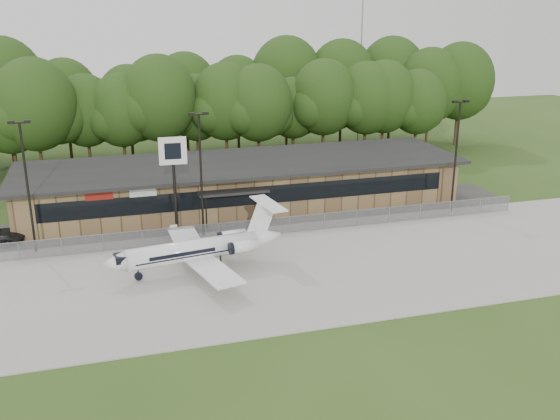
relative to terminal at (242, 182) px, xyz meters
name	(u,v)px	position (x,y,z in m)	size (l,w,h in m)	color
ground	(331,320)	(0.00, -23.94, -2.18)	(160.00, 160.00, 0.00)	#314A1A
apron	(292,268)	(0.00, -15.94, -2.14)	(64.00, 18.00, 0.08)	#9E9B93
parking_lot	(254,218)	(0.00, -4.44, -2.15)	(50.00, 9.00, 0.06)	#383835
terminal	(242,182)	(0.00, 0.00, 0.00)	(41.00, 11.65, 4.30)	olive
fence	(267,227)	(0.00, -8.94, -1.40)	(46.00, 0.04, 1.52)	gray
treeline	(207,99)	(0.00, 18.06, 5.32)	(72.00, 12.00, 15.00)	#1E3410
radio_mast	(361,49)	(22.00, 24.06, 10.32)	(0.20, 0.20, 25.00)	gray
light_pole_left	(26,177)	(-18.00, -7.44, 3.80)	(1.55, 0.30, 10.23)	black
light_pole_mid	(201,165)	(-5.00, -7.44, 3.80)	(1.55, 0.30, 10.23)	black
light_pole_right	(456,148)	(18.00, -7.44, 3.80)	(1.55, 0.30, 10.23)	black
business_jet	(200,250)	(-6.39, -14.45, -0.56)	(13.40, 12.00, 4.51)	white
pole_sign	(173,162)	(-7.12, -7.14, 4.19)	(2.19, 0.36, 8.32)	black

